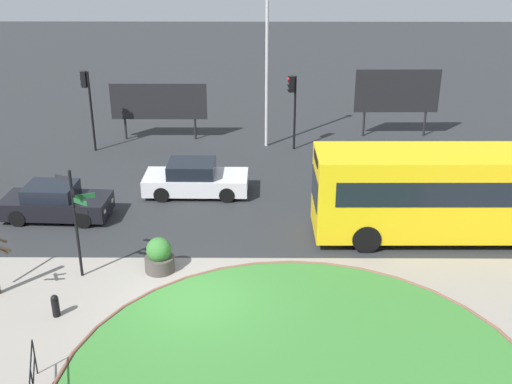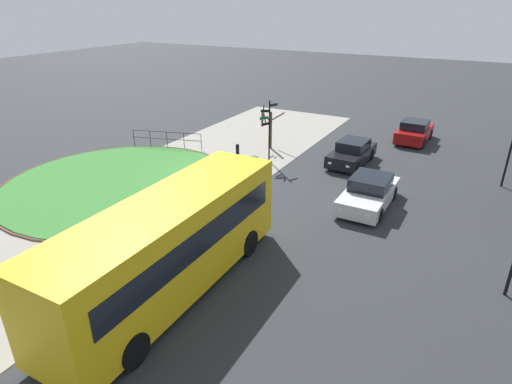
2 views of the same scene
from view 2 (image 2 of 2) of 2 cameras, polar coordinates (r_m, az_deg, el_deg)
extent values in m
plane|color=#282B2D|center=(23.30, -5.71, 1.87)|extent=(120.00, 120.00, 0.00)
cube|color=gray|center=(24.23, -9.00, 2.61)|extent=(32.00, 8.64, 0.02)
cylinder|color=#387A33|center=(23.50, -17.59, 1.13)|extent=(11.98, 11.98, 0.10)
torus|color=brown|center=(23.50, -17.59, 1.14)|extent=(12.29, 12.29, 0.11)
cylinder|color=black|center=(25.04, 1.79, 7.93)|extent=(0.09, 0.09, 3.58)
sphere|color=black|center=(24.58, 1.85, 12.05)|extent=(0.10, 0.10, 0.10)
cube|color=black|center=(24.83, 2.41, 11.56)|extent=(0.50, 0.25, 0.15)
cube|color=black|center=(24.72, 1.18, 10.77)|extent=(0.22, 0.44, 0.15)
cube|color=#195128|center=(24.44, 1.71, 9.88)|extent=(0.60, 0.25, 0.15)
cube|color=#195128|center=(24.63, 1.12, 9.86)|extent=(0.51, 0.35, 0.15)
cube|color=black|center=(24.71, 1.30, 9.07)|extent=(0.45, 0.21, 0.15)
cylinder|color=black|center=(26.67, -2.49, 5.56)|extent=(0.22, 0.22, 0.57)
sphere|color=black|center=(26.57, -2.50, 6.23)|extent=(0.21, 0.21, 0.21)
cube|color=black|center=(28.42, -11.90, 7.85)|extent=(1.38, 4.49, 0.03)
cube|color=black|center=(28.56, -11.82, 6.95)|extent=(1.38, 4.49, 0.03)
cylinder|color=black|center=(27.73, -7.33, 6.64)|extent=(0.04, 0.04, 1.04)
cylinder|color=black|center=(28.13, -9.60, 6.75)|extent=(0.04, 0.04, 1.04)
cylinder|color=black|center=(28.57, -11.81, 6.85)|extent=(0.04, 0.04, 1.04)
cylinder|color=black|center=(29.05, -13.94, 6.94)|extent=(0.04, 0.04, 1.04)
cylinder|color=black|center=(29.57, -16.01, 7.01)|extent=(0.04, 0.04, 1.04)
cube|color=yellow|center=(13.94, -11.42, -6.80)|extent=(9.61, 2.51, 2.97)
cube|color=black|center=(14.48, -15.36, -4.07)|extent=(8.44, 0.08, 0.88)
cube|color=black|center=(13.05, -7.33, -6.66)|extent=(8.44, 0.08, 0.88)
cube|color=black|center=(17.36, -1.49, 0.75)|extent=(0.03, 2.01, 1.10)
cube|color=black|center=(16.95, -1.53, 4.22)|extent=(0.03, 1.35, 0.28)
cylinder|color=black|center=(17.25, -7.58, -4.88)|extent=(1.00, 0.31, 1.00)
cylinder|color=black|center=(16.17, -1.04, -6.78)|extent=(1.00, 0.31, 1.00)
cylinder|color=black|center=(13.69, -23.19, -15.65)|extent=(1.00, 0.31, 1.00)
cylinder|color=black|center=(12.31, -16.10, -19.61)|extent=(1.00, 0.31, 1.00)
cube|color=black|center=(25.76, 12.64, 4.85)|extent=(4.13, 1.94, 0.69)
cube|color=black|center=(25.72, 12.88, 6.21)|extent=(1.93, 1.62, 0.51)
cube|color=#EAEACC|center=(23.78, 12.14, 3.34)|extent=(0.03, 0.20, 0.12)
cube|color=#EAEACC|center=(24.11, 9.82, 3.83)|extent=(0.03, 0.20, 0.12)
cylinder|color=black|center=(24.47, 13.32, 3.24)|extent=(0.65, 0.25, 0.64)
cylinder|color=black|center=(24.97, 9.91, 3.96)|extent=(0.65, 0.25, 0.64)
cylinder|color=black|center=(26.74, 15.11, 4.85)|extent=(0.65, 0.25, 0.64)
cylinder|color=black|center=(27.19, 11.95, 5.50)|extent=(0.65, 0.25, 0.64)
cube|color=maroon|center=(31.20, 20.38, 7.37)|extent=(3.99, 1.98, 0.75)
cube|color=black|center=(30.89, 20.48, 8.43)|extent=(1.86, 1.68, 0.52)
cube|color=#EAEACC|center=(33.16, 20.19, 8.41)|extent=(0.03, 0.20, 0.12)
cube|color=#EAEACC|center=(32.98, 22.05, 8.04)|extent=(0.03, 0.20, 0.12)
cylinder|color=black|center=(32.56, 19.34, 7.76)|extent=(0.65, 0.25, 0.64)
cylinder|color=black|center=(32.29, 22.22, 7.19)|extent=(0.65, 0.25, 0.64)
cylinder|color=black|center=(30.28, 18.28, 6.72)|extent=(0.65, 0.25, 0.64)
cylinder|color=black|center=(29.98, 21.36, 6.10)|extent=(0.65, 0.25, 0.64)
cube|color=silver|center=(20.55, 14.78, -0.47)|extent=(4.34, 1.94, 0.68)
cube|color=black|center=(20.47, 15.09, 1.30)|extent=(1.95, 1.69, 0.57)
cube|color=#EAEACC|center=(18.51, 14.64, -3.19)|extent=(0.02, 0.20, 0.12)
cube|color=#EAEACC|center=(18.77, 11.32, -2.44)|extent=(0.02, 0.20, 0.12)
cylinder|color=black|center=(19.28, 16.09, -2.98)|extent=(0.64, 0.23, 0.64)
cylinder|color=black|center=(19.67, 11.24, -1.90)|extent=(0.64, 0.23, 0.64)
cylinder|color=black|center=(21.68, 17.88, -0.10)|extent=(0.64, 0.23, 0.64)
cylinder|color=black|center=(22.02, 13.52, 0.81)|extent=(0.64, 0.23, 0.64)
cylinder|color=black|center=(24.95, 30.86, 4.90)|extent=(0.11, 0.11, 4.01)
cylinder|color=#47423D|center=(23.32, -0.32, 2.70)|extent=(0.97, 0.97, 0.52)
sphere|color=#33702D|center=(23.13, -0.32, 3.91)|extent=(0.82, 0.82, 0.82)
cylinder|color=#423323|center=(27.66, 1.95, 8.24)|extent=(0.19, 0.19, 2.39)
cylinder|color=#423323|center=(27.34, 1.12, 10.14)|extent=(0.73, 0.60, 0.68)
cylinder|color=#423323|center=(27.46, 0.78, 9.84)|extent=(1.07, 0.60, 0.75)
cylinder|color=#423323|center=(27.89, 2.83, 9.98)|extent=(0.43, 1.23, 0.82)
cylinder|color=#423323|center=(27.46, 0.95, 10.11)|extent=(0.98, 0.47, 1.18)
camera|label=1|loc=(32.48, -35.45, 23.10)|focal=43.85mm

